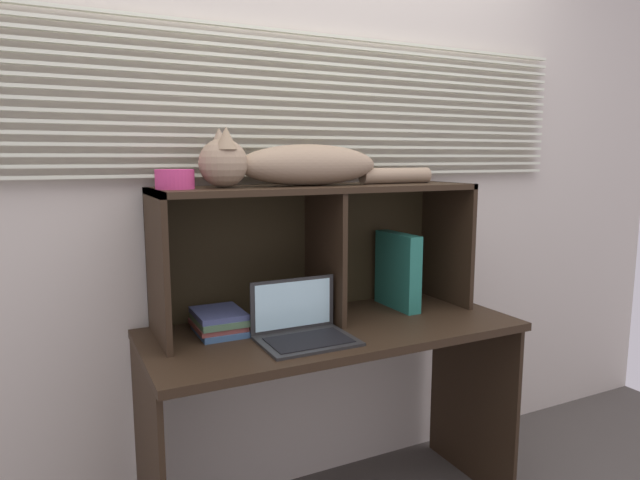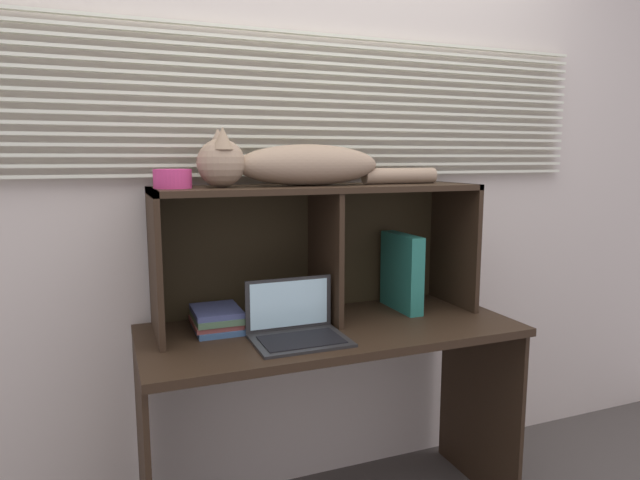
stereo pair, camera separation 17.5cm
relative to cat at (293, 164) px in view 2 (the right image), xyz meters
name	(u,v)px [view 2 (the right image)]	position (x,y,z in m)	size (l,w,h in m)	color
back_panel_with_blinds	(301,191)	(0.11, 0.22, -0.11)	(4.40, 0.08, 2.50)	beige
desk	(331,368)	(0.11, -0.11, -0.75)	(1.37, 0.59, 0.78)	black
hutch_shelf_unit	(317,228)	(0.11, 0.03, -0.24)	(1.23, 0.34, 0.51)	black
cat	(293,164)	(0.00, 0.00, 0.00)	(0.94, 0.18, 0.21)	#9A8066
laptop	(297,328)	(-0.06, -0.19, -0.55)	(0.32, 0.24, 0.20)	#262626
binder_upright	(402,272)	(0.46, 0.00, -0.44)	(0.06, 0.25, 0.31)	#257261
book_stack	(217,319)	(-0.29, 0.00, -0.55)	(0.17, 0.21, 0.08)	#375880
small_basket	(173,179)	(-0.43, 0.00, -0.05)	(0.13, 0.13, 0.06)	#D13A78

